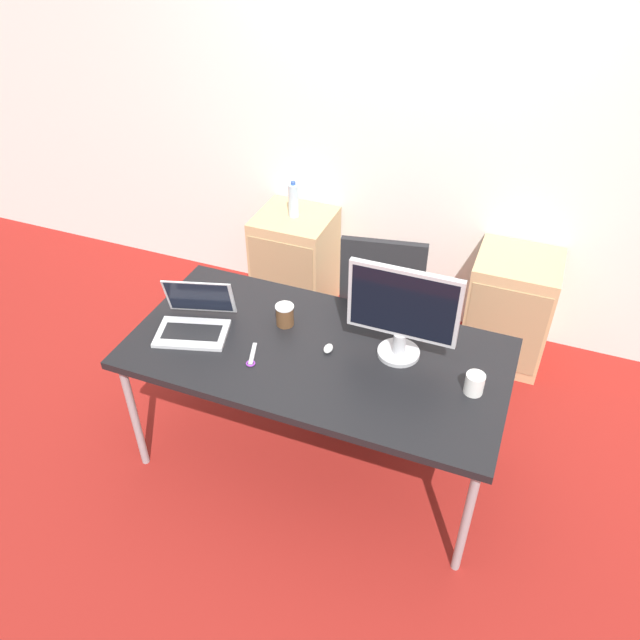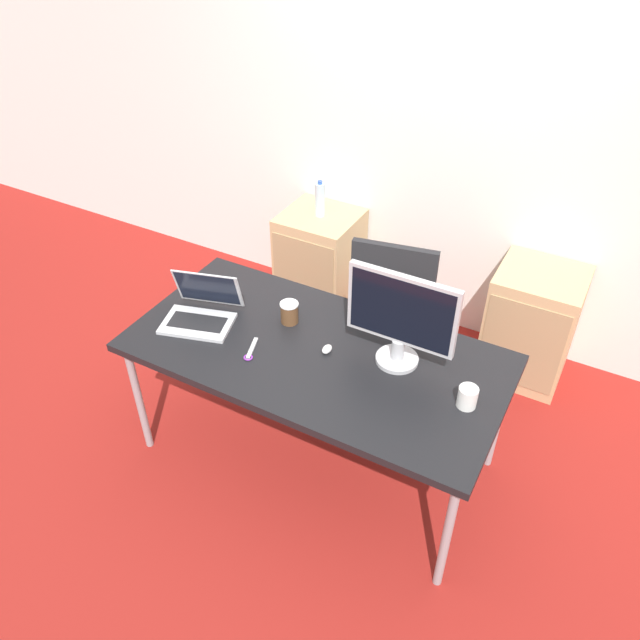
% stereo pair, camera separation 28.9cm
% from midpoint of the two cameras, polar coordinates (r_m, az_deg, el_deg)
% --- Properties ---
extents(ground_plane, '(14.00, 14.00, 0.00)m').
position_cam_midpoint_polar(ground_plane, '(3.48, -2.70, -12.21)').
color(ground_plane, maroon).
extents(wall_back, '(10.00, 0.05, 2.60)m').
position_cam_midpoint_polar(wall_back, '(3.88, 5.91, 17.04)').
color(wall_back, white).
rests_on(wall_back, ground_plane).
extents(desk, '(1.80, 0.89, 0.74)m').
position_cam_midpoint_polar(desk, '(2.98, -3.09, -3.55)').
color(desk, black).
rests_on(desk, ground_plane).
extents(office_chair, '(0.56, 0.60, 1.07)m').
position_cam_midpoint_polar(office_chair, '(3.67, 3.38, -0.42)').
color(office_chair, '#232326').
rests_on(office_chair, ground_plane).
extents(cabinet_left, '(0.49, 0.47, 0.72)m').
position_cam_midpoint_polar(cabinet_left, '(4.28, -4.21, 5.17)').
color(cabinet_left, tan).
rests_on(cabinet_left, ground_plane).
extents(cabinet_right, '(0.49, 0.47, 0.72)m').
position_cam_midpoint_polar(cabinet_right, '(3.98, 14.97, 0.91)').
color(cabinet_right, tan).
rests_on(cabinet_right, ground_plane).
extents(water_bottle, '(0.07, 0.07, 0.24)m').
position_cam_midpoint_polar(water_bottle, '(4.05, -4.51, 10.81)').
color(water_bottle, silver).
rests_on(water_bottle, cabinet_left).
extents(laptop_center, '(0.39, 0.38, 0.24)m').
position_cam_midpoint_polar(laptop_center, '(3.13, -14.00, -0.17)').
color(laptop_center, silver).
rests_on(laptop_center, desk).
extents(monitor, '(0.51, 0.20, 0.47)m').
position_cam_midpoint_polar(monitor, '(2.78, 4.63, 0.65)').
color(monitor, '#B7B7BC').
rests_on(monitor, desk).
extents(mouse, '(0.04, 0.06, 0.03)m').
position_cam_midpoint_polar(mouse, '(2.93, -2.05, -2.74)').
color(mouse, silver).
rests_on(mouse, desk).
extents(coffee_cup_white, '(0.08, 0.08, 0.10)m').
position_cam_midpoint_polar(coffee_cup_white, '(2.76, 11.05, -5.86)').
color(coffee_cup_white, white).
rests_on(coffee_cup_white, desk).
extents(coffee_cup_brown, '(0.09, 0.09, 0.11)m').
position_cam_midpoint_polar(coffee_cup_brown, '(3.08, -5.91, 0.35)').
color(coffee_cup_brown, brown).
rests_on(coffee_cup_brown, desk).
extents(scissors, '(0.08, 0.17, 0.01)m').
position_cam_midpoint_polar(scissors, '(2.94, -9.05, -3.48)').
color(scissors, '#B2B2B7').
rests_on(scissors, desk).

